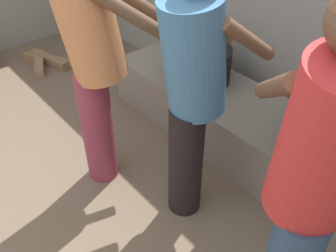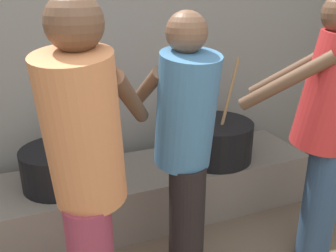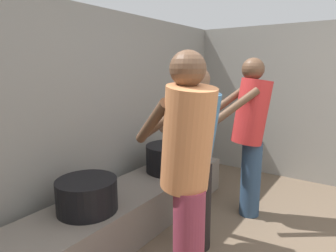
{
  "view_description": "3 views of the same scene",
  "coord_description": "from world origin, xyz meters",
  "px_view_note": "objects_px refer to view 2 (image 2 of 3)",
  "views": [
    {
      "loc": [
        1.5,
        0.2,
        1.85
      ],
      "look_at": [
        0.47,
        1.08,
        0.79
      ],
      "focal_mm": 39.54,
      "sensor_mm": 36.0,
      "label": 1
    },
    {
      "loc": [
        -0.36,
        -0.28,
        1.62
      ],
      "look_at": [
        0.41,
        1.61,
        0.83
      ],
      "focal_mm": 39.34,
      "sensor_mm": 36.0,
      "label": 2
    },
    {
      "loc": [
        -1.64,
        0.2,
        1.5
      ],
      "look_at": [
        0.32,
        1.55,
        1.03
      ],
      "focal_mm": 31.61,
      "sensor_mm": 36.0,
      "label": 3
    }
  ],
  "objects_px": {
    "cooking_pot_main": "(216,140)",
    "cooking_pot_secondary": "(59,167)",
    "cook_in_orange_shirt": "(87,170)",
    "cook_in_blue_shirt": "(185,141)",
    "cook_in_red_shirt": "(327,123)"
  },
  "relations": [
    {
      "from": "cooking_pot_secondary",
      "to": "cook_in_orange_shirt",
      "type": "xyz_separation_m",
      "value": [
        0.05,
        -0.88,
        0.4
      ]
    },
    {
      "from": "cooking_pot_secondary",
      "to": "cook_in_red_shirt",
      "type": "xyz_separation_m",
      "value": [
        1.37,
        -0.82,
        0.4
      ]
    },
    {
      "from": "cook_in_blue_shirt",
      "to": "cook_in_red_shirt",
      "type": "height_order",
      "value": "cook_in_red_shirt"
    },
    {
      "from": "cooking_pot_secondary",
      "to": "cook_in_blue_shirt",
      "type": "bearing_deg",
      "value": -47.12
    },
    {
      "from": "cooking_pot_secondary",
      "to": "cook_in_orange_shirt",
      "type": "distance_m",
      "value": 0.97
    },
    {
      "from": "cooking_pot_main",
      "to": "cook_in_orange_shirt",
      "type": "bearing_deg",
      "value": -141.95
    },
    {
      "from": "cook_in_orange_shirt",
      "to": "cook_in_blue_shirt",
      "type": "height_order",
      "value": "cook_in_orange_shirt"
    },
    {
      "from": "cook_in_orange_shirt",
      "to": "cooking_pot_main",
      "type": "bearing_deg",
      "value": 38.05
    },
    {
      "from": "cook_in_red_shirt",
      "to": "cooking_pot_secondary",
      "type": "bearing_deg",
      "value": 149.28
    },
    {
      "from": "cooking_pot_secondary",
      "to": "cooking_pot_main",
      "type": "bearing_deg",
      "value": -1.53
    },
    {
      "from": "cooking_pot_secondary",
      "to": "cook_in_red_shirt",
      "type": "relative_size",
      "value": 0.3
    },
    {
      "from": "cook_in_red_shirt",
      "to": "cook_in_orange_shirt",
      "type": "bearing_deg",
      "value": -177.07
    },
    {
      "from": "cooking_pot_secondary",
      "to": "cook_in_blue_shirt",
      "type": "distance_m",
      "value": 0.94
    },
    {
      "from": "cooking_pot_main",
      "to": "cook_in_orange_shirt",
      "type": "distance_m",
      "value": 1.44
    },
    {
      "from": "cooking_pot_main",
      "to": "cooking_pot_secondary",
      "type": "xyz_separation_m",
      "value": [
        -1.14,
        0.03,
        -0.02
      ]
    }
  ]
}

